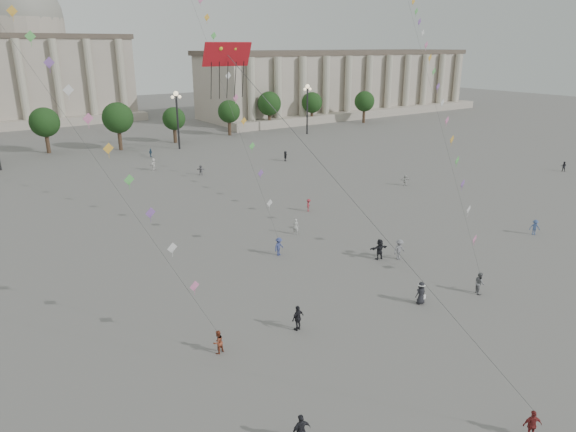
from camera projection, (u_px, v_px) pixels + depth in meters
ground at (397, 341)px, 33.96m from camera, size 360.00×360.00×0.00m
hall_east at (342, 83)px, 144.99m from camera, size 84.00×26.22×17.20m
hall_central at (26, 63)px, 130.02m from camera, size 48.30×34.30×35.50m
tree_row at (82, 122)px, 92.96m from camera, size 137.12×5.12×8.00m
lamp_post_mid_east at (177, 109)px, 94.23m from camera, size 2.00×0.90×10.65m
lamp_post_far_east at (307, 100)px, 110.48m from camera, size 2.00×0.90×10.65m
person_crowd_0 at (151, 153)px, 89.37m from camera, size 0.91×0.88×1.53m
person_crowd_3 at (380, 249)px, 46.70m from camera, size 1.87×0.90×1.94m
person_crowd_4 at (154, 164)px, 79.79m from camera, size 1.65×1.70×1.94m
person_crowd_6 at (399, 249)px, 46.66m from camera, size 1.25×0.72×1.93m
person_crowd_7 at (405, 180)px, 71.32m from camera, size 1.47×0.97×1.52m
person_crowd_8 at (309, 205)px, 60.27m from camera, size 1.06×1.08×1.49m
person_crowd_9 at (285, 156)px, 86.42m from camera, size 1.40×1.51×1.69m
person_crowd_12 at (201, 170)px, 77.08m from camera, size 1.29×1.31×1.50m
person_crowd_13 at (296, 226)px, 52.93m from camera, size 0.71×0.72×1.68m
person_crowd_14 at (535, 227)px, 52.78m from camera, size 1.17×1.15×1.61m
person_crowd_15 at (564, 166)px, 79.35m from camera, size 0.85×0.93×1.54m
tourist_0 at (532, 425)px, 25.36m from camera, size 1.02×0.83×1.63m
tourist_1 at (301, 431)px, 24.83m from camera, size 1.10×0.52×1.82m
tourist_4 at (298, 318)px, 35.07m from camera, size 1.15×0.67×1.84m
kite_flyer_0 at (218, 342)px, 32.47m from camera, size 0.89×0.77×1.57m
kite_flyer_1 at (279, 247)px, 47.57m from camera, size 1.27×0.95×1.75m
kite_flyer_2 at (480, 283)px, 40.30m from camera, size 1.02×1.08×1.75m
hat_person at (421, 293)px, 38.65m from camera, size 0.90×0.63×1.77m
dragon_kite at (232, 75)px, 22.66m from camera, size 6.41×5.67×22.43m
kite_train_east at (418, 22)px, 62.11m from camera, size 33.38×45.05×67.76m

